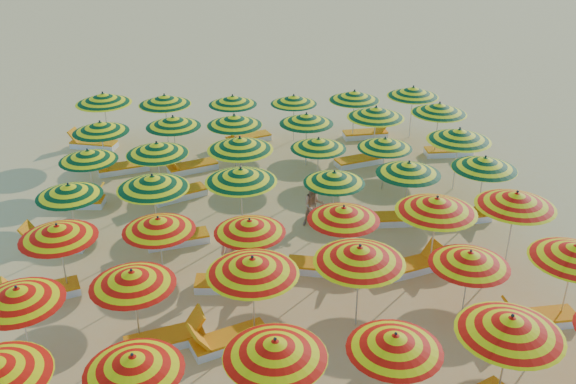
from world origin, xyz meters
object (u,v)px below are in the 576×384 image
object	(u,v)px
umbrella_7	(133,363)
lounger_11	(322,266)
umbrella_27	(334,177)
lounger_25	(366,134)
umbrella_36	(100,127)
umbrella_17	(575,252)
umbrella_22	(437,205)
umbrella_34	(385,143)
umbrella_12	(18,295)
umbrella_46	(354,96)
lounger_7	(228,340)
lounger_10	(231,283)
umbrella_18	(58,232)
lounger_8	(537,318)
umbrella_19	(158,224)
umbrella_38	(234,120)
umbrella_21	(344,213)
umbrella_28	(409,168)
umbrella_42	(103,98)
umbrella_9	(395,342)
umbrella_45	(294,100)
umbrella_15	(360,254)
lounger_21	(360,160)
umbrella_23	(516,200)
umbrella_20	(250,226)
umbrella_14	(253,266)
umbrella_39	(306,119)
umbrella_40	(376,112)
umbrella_35	(459,135)
umbrella_33	(318,143)
lounger_20	(191,167)
umbrella_37	(173,122)
umbrella_47	(413,92)
umbrella_26	(241,175)
umbrella_16	(470,258)
umbrella_24	(69,190)
umbrella_41	(439,108)
umbrella_29	(485,163)
umbrella_13	(132,278)
umbrella_30	(88,155)
lounger_12	(411,266)
lounger_17	(78,201)
umbrella_43	(165,100)
lounger_23	(93,144)
lounger_18	(178,194)
lounger_13	(54,242)
beachgoer_b	(313,205)

from	to	relation	value
umbrella_7	lounger_11	world-z (taller)	umbrella_7
umbrella_27	lounger_25	xyz separation A→B (m)	(2.57, 6.93, -1.48)
umbrella_36	umbrella_17	bearing A→B (deg)	-39.14
umbrella_22	umbrella_34	size ratio (longest dim) A/B	1.25
umbrella_12	umbrella_46	world-z (taller)	umbrella_46
lounger_7	lounger_10	bearing A→B (deg)	-114.62
umbrella_18	lounger_8	xyz separation A→B (m)	(10.90, -2.50, -1.57)
umbrella_19	umbrella_38	size ratio (longest dim) A/B	0.93
umbrella_21	lounger_8	xyz separation A→B (m)	(4.04, -2.67, -1.55)
umbrella_19	umbrella_36	xyz separation A→B (m)	(-2.34, 6.75, 0.08)
umbrella_28	umbrella_42	world-z (taller)	umbrella_42
umbrella_9	lounger_10	bearing A→B (deg)	122.93
umbrella_45	umbrella_15	bearing A→B (deg)	-89.81
umbrella_22	lounger_21	size ratio (longest dim) A/B	1.44
umbrella_17	umbrella_46	bearing A→B (deg)	102.19
umbrella_23	umbrella_42	size ratio (longest dim) A/B	0.90
umbrella_20	umbrella_22	world-z (taller)	umbrella_22
umbrella_14	umbrella_39	xyz separation A→B (m)	(2.43, 9.15, -0.12)
umbrella_21	umbrella_40	size ratio (longest dim) A/B	0.92
umbrella_45	lounger_8	xyz separation A→B (m)	(4.16, -11.87, -1.49)
umbrella_7	umbrella_35	distance (m)	13.03
lounger_8	umbrella_40	bearing A→B (deg)	-82.89
umbrella_33	lounger_20	size ratio (longest dim) A/B	1.11
umbrella_33	umbrella_38	xyz separation A→B (m)	(-2.55, 2.10, 0.12)
umbrella_37	umbrella_47	xyz separation A→B (m)	(8.93, 2.04, 0.09)
umbrella_47	lounger_21	distance (m)	3.83
umbrella_15	umbrella_46	bearing A→B (deg)	78.73
umbrella_26	umbrella_46	distance (m)	8.19
umbrella_16	lounger_25	distance (m)	11.61
umbrella_15	umbrella_24	world-z (taller)	umbrella_15
umbrella_18	umbrella_41	bearing A→B (deg)	31.77
umbrella_37	umbrella_22	bearing A→B (deg)	-46.69
umbrella_40	lounger_21	bearing A→B (deg)	-162.59
umbrella_33	umbrella_37	bearing A→B (deg)	153.84
umbrella_42	lounger_25	world-z (taller)	umbrella_42
umbrella_29	umbrella_39	world-z (taller)	umbrella_29
umbrella_22	umbrella_24	distance (m)	9.65
umbrella_19	lounger_8	xyz separation A→B (m)	(8.58, -2.69, -1.51)
umbrella_9	umbrella_16	size ratio (longest dim) A/B	1.03
lounger_7	umbrella_13	bearing A→B (deg)	-29.88
umbrella_38	lounger_7	world-z (taller)	umbrella_38
umbrella_17	umbrella_21	size ratio (longest dim) A/B	1.16
umbrella_36	umbrella_30	bearing A→B (deg)	-91.73
umbrella_13	lounger_12	distance (m)	7.20
umbrella_29	lounger_17	distance (m)	12.34
umbrella_30	umbrella_43	size ratio (longest dim) A/B	1.02
umbrella_47	lounger_25	xyz separation A→B (m)	(-1.69, 0.14, -1.69)
lounger_8	lounger_23	size ratio (longest dim) A/B	0.96
umbrella_39	lounger_18	xyz separation A→B (m)	(-4.39, -2.09, -1.59)
lounger_13	beachgoer_b	distance (m)	7.32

